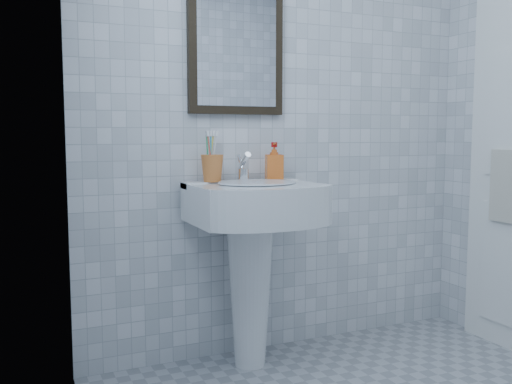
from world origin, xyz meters
name	(u,v)px	position (x,y,z in m)	size (l,w,h in m)	color
wall_back	(284,113)	(0.00, 1.20, 1.25)	(2.20, 0.02, 2.50)	white
wall_left	(114,91)	(-1.10, 0.00, 1.25)	(0.02, 2.40, 2.50)	white
washbasin	(252,243)	(-0.28, 0.99, 0.62)	(0.60, 0.44, 0.92)	white
faucet	(243,169)	(-0.28, 1.10, 0.97)	(0.06, 0.13, 0.14)	white
toothbrush_cup	(212,168)	(-0.44, 1.10, 0.98)	(0.11, 0.11, 0.13)	#CF6E2F
soap_dispenser	(274,161)	(-0.11, 1.10, 1.01)	(0.08, 0.09, 0.19)	#E04A15
wall_mirror	(236,51)	(-0.28, 1.18, 1.55)	(0.50, 0.04, 0.62)	black
towel_ring	(508,152)	(1.06, 0.69, 1.05)	(0.18, 0.18, 0.01)	white
hand_towel	(504,186)	(1.04, 0.69, 0.87)	(0.03, 0.16, 0.38)	beige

